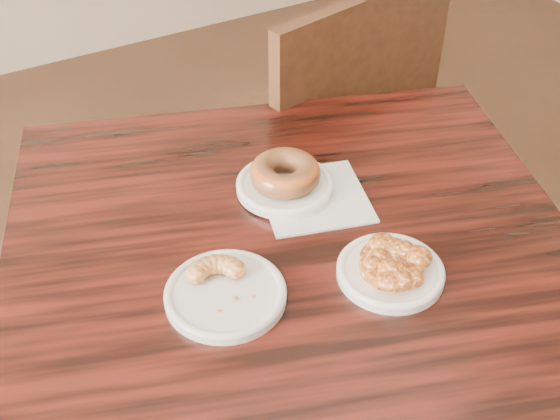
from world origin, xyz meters
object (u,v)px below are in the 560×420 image
chair_far (290,146)px  cruller_fragment (225,284)px  cafe_table (294,413)px  glazed_donut (285,173)px  apple_fritter (392,261)px

chair_far → cruller_fragment: chair_far is taller
cafe_table → chair_far: 0.71m
glazed_donut → cruller_fragment: 0.24m
cafe_table → glazed_donut: size_ratio=7.49×
cafe_table → cruller_fragment: cruller_fragment is taller
glazed_donut → cruller_fragment: size_ratio=1.11×
cafe_table → chair_far: bearing=79.7°
cafe_table → cruller_fragment: size_ratio=8.34×
chair_far → glazed_donut: bearing=46.9°
apple_fritter → glazed_donut: bearing=97.8°
glazed_donut → apple_fritter: glazed_donut is taller
cafe_table → cruller_fragment: (-0.12, -0.02, 0.40)m
chair_far → cafe_table: bearing=48.6°
glazed_donut → apple_fritter: (0.03, -0.23, -0.01)m
cruller_fragment → cafe_table: bearing=10.0°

